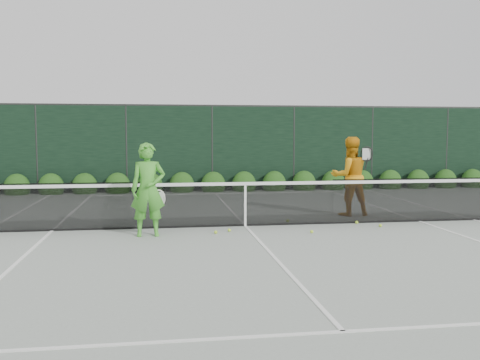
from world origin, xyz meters
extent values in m
plane|color=gray|center=(0.00, 0.00, 0.00)|extent=(80.00, 80.00, 0.00)
cube|color=black|center=(-4.20, 0.00, 0.51)|extent=(4.40, 0.01, 1.02)
cube|color=black|center=(0.00, 0.00, 0.48)|extent=(4.00, 0.01, 0.96)
cube|color=black|center=(4.20, 0.00, 0.51)|extent=(4.40, 0.01, 1.02)
cube|color=white|center=(0.00, 0.00, 0.94)|extent=(12.80, 0.03, 0.07)
cube|color=black|center=(0.00, 0.00, 0.02)|extent=(12.80, 0.02, 0.04)
cube|color=white|center=(0.00, 0.00, 0.46)|extent=(0.05, 0.03, 0.91)
imported|color=green|center=(-2.09, -0.83, 0.93)|extent=(0.70, 0.48, 1.86)
torus|color=silver|center=(-1.89, -0.73, 0.73)|extent=(0.29, 0.14, 0.30)
cylinder|color=black|center=(-1.89, -0.73, 0.49)|extent=(0.10, 0.03, 0.30)
imported|color=orange|center=(2.82, 1.16, 0.98)|extent=(0.97, 0.76, 1.96)
torus|color=black|center=(3.17, 0.96, 1.54)|extent=(0.30, 0.11, 0.30)
cylinder|color=black|center=(3.17, 0.96, 1.30)|extent=(0.10, 0.03, 0.30)
cube|color=white|center=(5.49, 0.00, 0.01)|extent=(0.06, 23.77, 0.01)
cube|color=white|center=(-4.12, 0.00, 0.01)|extent=(0.06, 23.77, 0.01)
cube|color=white|center=(4.12, 0.00, 0.01)|extent=(0.06, 23.77, 0.01)
cube|color=white|center=(0.00, 11.88, 0.01)|extent=(11.03, 0.06, 0.01)
cube|color=white|center=(0.00, 6.40, 0.01)|extent=(8.23, 0.06, 0.01)
cube|color=white|center=(0.00, -6.40, 0.01)|extent=(8.23, 0.06, 0.01)
cube|color=white|center=(0.00, 0.00, 0.01)|extent=(0.06, 12.80, 0.01)
cube|color=black|center=(0.00, 7.50, 1.50)|extent=(32.00, 0.06, 3.00)
cube|color=#262826|center=(0.00, 7.50, 3.03)|extent=(32.00, 0.06, 0.06)
cylinder|color=#262826|center=(-6.00, 7.50, 1.50)|extent=(0.08, 0.08, 3.00)
cylinder|color=#262826|center=(-3.00, 7.50, 1.50)|extent=(0.08, 0.08, 3.00)
cylinder|color=#262826|center=(0.00, 7.50, 1.50)|extent=(0.08, 0.08, 3.00)
cylinder|color=#262826|center=(3.00, 7.50, 1.50)|extent=(0.08, 0.08, 3.00)
cylinder|color=#262826|center=(6.00, 7.50, 1.50)|extent=(0.08, 0.08, 3.00)
cylinder|color=#262826|center=(9.00, 7.50, 1.50)|extent=(0.08, 0.08, 3.00)
ellipsoid|color=#183C10|center=(-6.60, 7.15, 0.23)|extent=(0.86, 0.65, 0.94)
ellipsoid|color=#183C10|center=(-5.50, 7.15, 0.23)|extent=(0.86, 0.65, 0.94)
ellipsoid|color=#183C10|center=(-4.40, 7.15, 0.23)|extent=(0.86, 0.65, 0.94)
ellipsoid|color=#183C10|center=(-3.30, 7.15, 0.23)|extent=(0.86, 0.65, 0.94)
ellipsoid|color=#183C10|center=(-2.20, 7.15, 0.23)|extent=(0.86, 0.65, 0.94)
ellipsoid|color=#183C10|center=(-1.10, 7.15, 0.23)|extent=(0.86, 0.65, 0.94)
ellipsoid|color=#183C10|center=(0.00, 7.15, 0.23)|extent=(0.86, 0.65, 0.94)
ellipsoid|color=#183C10|center=(1.10, 7.15, 0.23)|extent=(0.86, 0.65, 0.94)
ellipsoid|color=#183C10|center=(2.20, 7.15, 0.23)|extent=(0.86, 0.65, 0.94)
ellipsoid|color=#183C10|center=(3.30, 7.15, 0.23)|extent=(0.86, 0.65, 0.94)
ellipsoid|color=#183C10|center=(4.40, 7.15, 0.23)|extent=(0.86, 0.65, 0.94)
ellipsoid|color=#183C10|center=(5.50, 7.15, 0.23)|extent=(0.86, 0.65, 0.94)
ellipsoid|color=#183C10|center=(6.60, 7.15, 0.23)|extent=(0.86, 0.65, 0.94)
ellipsoid|color=#183C10|center=(7.70, 7.15, 0.23)|extent=(0.86, 0.65, 0.94)
ellipsoid|color=#183C10|center=(8.80, 7.15, 0.23)|extent=(0.86, 0.65, 0.94)
ellipsoid|color=#183C10|center=(9.90, 7.15, 0.23)|extent=(0.86, 0.65, 0.94)
sphere|color=#BEE933|center=(1.22, -1.04, 0.03)|extent=(0.07, 0.07, 0.07)
sphere|color=#BEE933|center=(-0.44, -0.61, 0.03)|extent=(0.07, 0.07, 0.07)
sphere|color=#BEE933|center=(2.92, -0.55, 0.03)|extent=(0.07, 0.07, 0.07)
sphere|color=#BEE933|center=(2.55, -0.09, 0.03)|extent=(0.07, 0.07, 0.07)
sphere|color=#BEE933|center=(-0.74, -0.81, 0.03)|extent=(0.07, 0.07, 0.07)
sphere|color=#BEE933|center=(1.05, 0.36, 0.03)|extent=(0.07, 0.07, 0.07)
camera|label=1|loc=(-1.85, -11.54, 2.05)|focal=40.00mm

